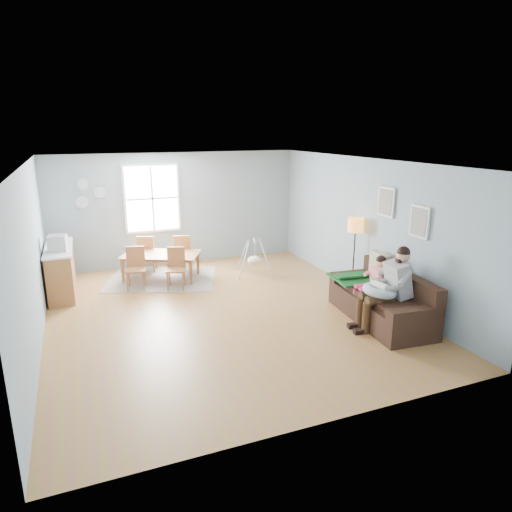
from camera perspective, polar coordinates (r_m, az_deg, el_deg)
name	(u,v)px	position (r m, az deg, el deg)	size (l,w,h in m)	color
room	(220,179)	(7.78, -4.48, 9.56)	(8.40, 9.40, 3.90)	olive
window	(152,198)	(11.09, -12.86, 7.03)	(1.32, 0.08, 1.62)	white
pictures	(402,211)	(8.36, 17.79, 5.34)	(0.05, 1.34, 0.74)	white
wall_plates	(88,194)	(10.94, -20.23, 7.30)	(0.67, 0.02, 0.66)	#A2B7C2
sofa	(384,303)	(8.29, 15.65, -5.68)	(1.11, 2.23, 0.87)	black
green_throw	(360,278)	(8.74, 12.82, -2.65)	(0.98, 0.82, 0.04)	#135524
beige_pillow	(379,266)	(8.70, 15.18, -1.25)	(0.14, 0.52, 0.52)	tan
father	(388,285)	(7.83, 16.23, -3.56)	(1.02, 0.52, 1.40)	#969698
nursing_pillow	(379,291)	(7.77, 15.18, -4.21)	(0.55, 0.55, 0.15)	#A2BDCB
infant	(378,285)	(7.76, 15.06, -3.54)	(0.18, 0.39, 0.14)	white
toddler	(375,276)	(8.27, 14.65, -2.45)	(0.57, 0.28, 0.90)	white
floor_lamp	(355,231)	(9.26, 12.30, 3.03)	(0.31, 0.31, 1.54)	black
storage_cube	(417,319)	(7.97, 19.48, -7.47)	(0.48, 0.45, 0.47)	silver
rug	(162,279)	(10.38, -11.69, -2.82)	(2.30, 1.75, 0.01)	#A49D96
dining_table	(161,267)	(10.30, -11.78, -1.32)	(1.65, 0.92, 0.58)	olive
chair_sw	(136,265)	(9.79, -14.82, -1.15)	(0.48, 0.48, 0.88)	olive
chair_se	(176,266)	(9.64, -9.96, -1.19)	(0.49, 0.49, 0.86)	olive
chair_nw	(147,251)	(10.86, -13.51, 0.55)	(0.50, 0.50, 0.87)	olive
chair_ne	(183,251)	(10.72, -9.14, 0.64)	(0.49, 0.49, 0.88)	olive
counter	(61,270)	(10.00, -23.19, -1.60)	(0.55, 1.74, 0.97)	olive
monitor	(57,243)	(9.52, -23.58, 1.49)	(0.37, 0.35, 0.31)	#A8A8AD
baby_swing	(255,259)	(10.37, -0.17, -0.44)	(0.99, 1.00, 0.81)	#A8A8AD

